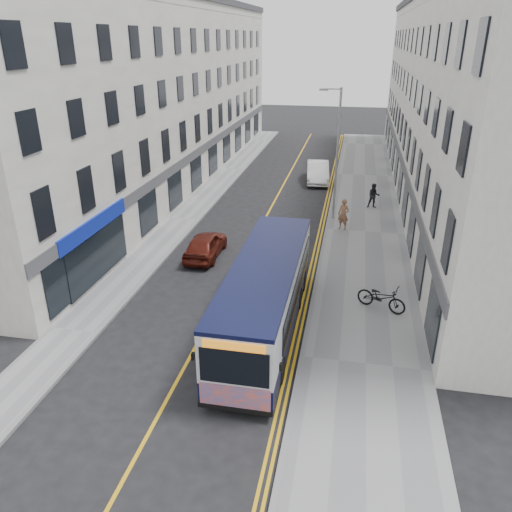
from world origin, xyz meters
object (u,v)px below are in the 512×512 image
at_px(streetlamp, 336,151).
at_px(car_white, 318,172).
at_px(bicycle, 381,297).
at_px(city_bus, 265,294).
at_px(pedestrian_near, 343,214).
at_px(car_maroon, 206,245).
at_px(pedestrian_far, 374,196).

relative_size(streetlamp, car_white, 1.67).
xyz_separation_m(bicycle, car_white, (-4.34, 20.07, 0.11)).
relative_size(city_bus, car_white, 2.14).
relative_size(bicycle, pedestrian_near, 1.16).
bearing_deg(car_maroon, streetlamp, -130.91).
distance_m(pedestrian_far, car_maroon, 13.07).
distance_m(pedestrian_far, car_white, 7.55).
bearing_deg(pedestrian_far, bicycle, -95.13).
bearing_deg(streetlamp, pedestrian_near, -68.23).
distance_m(city_bus, pedestrian_far, 16.80).
relative_size(streetlamp, pedestrian_far, 4.86).
xyz_separation_m(streetlamp, pedestrian_near, (0.75, -1.87, -3.35)).
height_order(city_bus, pedestrian_near, city_bus).
bearing_deg(bicycle, city_bus, 142.03).
height_order(streetlamp, city_bus, streetlamp).
xyz_separation_m(bicycle, pedestrian_far, (-0.11, 13.82, 0.27)).
xyz_separation_m(streetlamp, bicycle, (2.69, -11.22, -3.71)).
distance_m(city_bus, car_white, 22.47).
distance_m(bicycle, car_maroon, 9.76).
distance_m(bicycle, pedestrian_near, 9.55).
height_order(pedestrian_near, car_white, pedestrian_near).
xyz_separation_m(city_bus, pedestrian_near, (2.56, 11.73, -0.59)).
xyz_separation_m(streetlamp, car_white, (-1.65, 8.86, -3.59)).
distance_m(city_bus, pedestrian_near, 12.02).
xyz_separation_m(city_bus, bicycle, (4.50, 2.38, -0.95)).
relative_size(city_bus, car_maroon, 2.62).
height_order(streetlamp, car_white, streetlamp).
relative_size(bicycle, car_maroon, 0.54).
bearing_deg(streetlamp, car_white, 100.53).
height_order(bicycle, pedestrian_far, pedestrian_far).
bearing_deg(car_maroon, pedestrian_near, -142.82).
bearing_deg(bicycle, pedestrian_far, 24.60).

